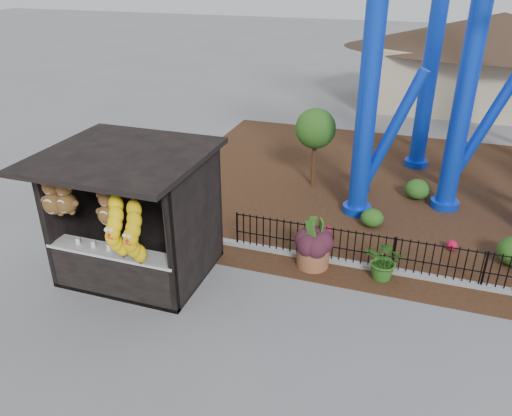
% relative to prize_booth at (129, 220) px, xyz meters
% --- Properties ---
extents(ground, '(120.00, 120.00, 0.00)m').
position_rel_prize_booth_xyz_m(ground, '(3.01, -0.89, -1.54)').
color(ground, slate).
rests_on(ground, ground).
extents(mulch_bed, '(18.00, 12.00, 0.02)m').
position_rel_prize_booth_xyz_m(mulch_bed, '(7.01, 7.11, -1.53)').
color(mulch_bed, '#331E11').
rests_on(mulch_bed, ground).
extents(curb, '(18.00, 0.18, 0.12)m').
position_rel_prize_booth_xyz_m(curb, '(7.01, 2.11, -1.48)').
color(curb, gray).
rests_on(curb, ground).
extents(prize_booth, '(3.50, 3.40, 3.12)m').
position_rel_prize_booth_xyz_m(prize_booth, '(0.00, 0.00, 0.00)').
color(prize_booth, black).
rests_on(prize_booth, ground).
extents(picket_fence, '(12.20, 0.06, 1.00)m').
position_rel_prize_booth_xyz_m(picket_fence, '(7.91, 2.11, -1.04)').
color(picket_fence, black).
rests_on(picket_fence, ground).
extents(terracotta_planter, '(0.90, 0.90, 0.58)m').
position_rel_prize_booth_xyz_m(terracotta_planter, '(3.91, 1.81, -1.25)').
color(terracotta_planter, brown).
rests_on(terracotta_planter, ground).
extents(planter_foliage, '(0.70, 0.70, 0.64)m').
position_rel_prize_booth_xyz_m(planter_foliage, '(3.91, 1.81, -0.64)').
color(planter_foliage, '#32141E').
rests_on(planter_foliage, terracotta_planter).
extents(potted_plant, '(1.07, 0.98, 1.02)m').
position_rel_prize_booth_xyz_m(potted_plant, '(5.63, 1.81, -1.03)').
color(potted_plant, '#185118').
rests_on(potted_plant, ground).
extents(landscaping, '(9.03, 4.41, 0.72)m').
position_rel_prize_booth_xyz_m(landscaping, '(7.90, 4.64, -1.23)').
color(landscaping, '#265218').
rests_on(landscaping, mulch_bed).
extents(pavilion, '(15.00, 15.00, 4.80)m').
position_rel_prize_booth_xyz_m(pavilion, '(9.01, 19.11, 1.53)').
color(pavilion, '#BFAD8C').
rests_on(pavilion, ground).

